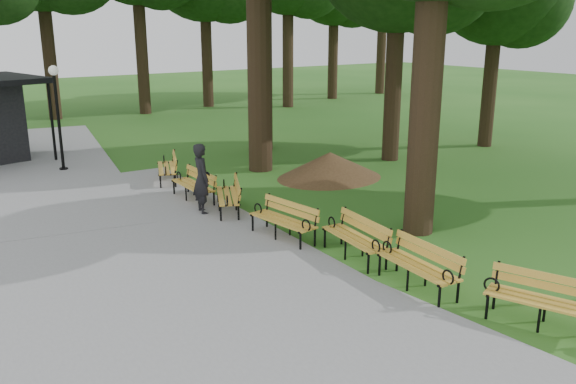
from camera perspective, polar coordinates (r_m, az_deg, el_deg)
ground at (r=11.87m, az=8.19°, el=-8.02°), size 100.00×100.00×0.00m
path at (r=12.40m, az=-15.65°, el=-7.25°), size 12.00×38.00×0.06m
person at (r=15.46m, az=-8.26°, el=1.25°), size 0.54×0.73×1.85m
lamp_post at (r=21.06m, az=-21.30°, el=8.48°), size 0.32×0.32×3.49m
dirt_mound at (r=19.11m, az=4.01°, el=2.59°), size 2.96×2.96×0.84m
bench_1 at (r=10.58m, az=23.26°, el=-9.66°), size 1.31×2.00×0.88m
bench_2 at (r=11.34m, az=12.28°, el=-6.97°), size 0.78×1.94×0.88m
bench_3 at (r=12.57m, az=6.38°, el=-4.43°), size 0.84×1.96×0.88m
bench_4 at (r=13.57m, az=-0.51°, el=-2.78°), size 0.90×1.97×0.88m
bench_5 at (r=15.61m, az=-5.81°, el=-0.38°), size 1.39×1.99×0.88m
bench_6 at (r=16.73m, az=-9.08°, el=0.61°), size 0.64×1.90×0.88m
bench_7 at (r=18.92m, az=-11.54°, el=2.25°), size 1.28×2.00×0.88m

